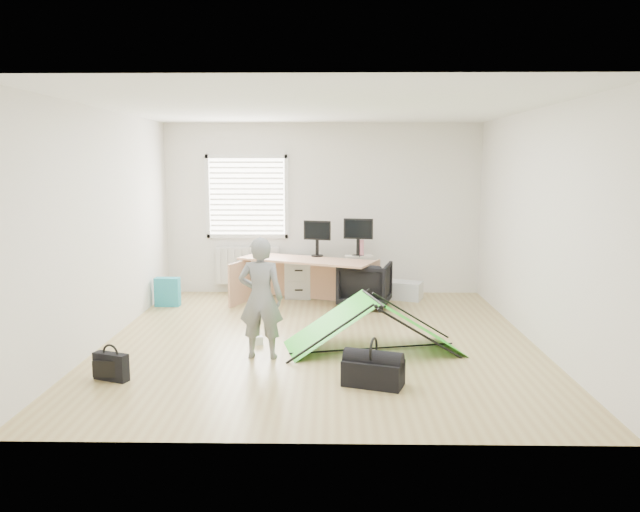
{
  "coord_description": "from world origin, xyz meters",
  "views": [
    {
      "loc": [
        0.14,
        -7.16,
        2.09
      ],
      "look_at": [
        0.0,
        0.4,
        0.95
      ],
      "focal_mm": 35.0,
      "sensor_mm": 36.0,
      "label": 1
    }
  ],
  "objects_px": {
    "monitor_right": "(358,243)",
    "duffel_bag": "(373,373)",
    "person": "(261,298)",
    "storage_crate": "(406,290)",
    "desk": "(306,282)",
    "office_chair": "(365,284)",
    "laptop_bag": "(111,367)",
    "monitor_left": "(317,243)",
    "filing_cabinet": "(300,277)",
    "thermos": "(361,248)",
    "kite": "(373,324)"
  },
  "relations": [
    {
      "from": "filing_cabinet",
      "to": "person",
      "type": "height_order",
      "value": "person"
    },
    {
      "from": "monitor_left",
      "to": "laptop_bag",
      "type": "height_order",
      "value": "monitor_left"
    },
    {
      "from": "laptop_bag",
      "to": "monitor_left",
      "type": "bearing_deg",
      "value": 83.18
    },
    {
      "from": "filing_cabinet",
      "to": "duffel_bag",
      "type": "xyz_separation_m",
      "value": [
        0.89,
        -3.94,
        -0.19
      ]
    },
    {
      "from": "thermos",
      "to": "monitor_left",
      "type": "bearing_deg",
      "value": -179.15
    },
    {
      "from": "desk",
      "to": "monitor_left",
      "type": "distance_m",
      "value": 0.62
    },
    {
      "from": "monitor_right",
      "to": "thermos",
      "type": "distance_m",
      "value": 0.1
    },
    {
      "from": "office_chair",
      "to": "duffel_bag",
      "type": "distance_m",
      "value": 3.26
    },
    {
      "from": "monitor_right",
      "to": "laptop_bag",
      "type": "xyz_separation_m",
      "value": [
        -2.53,
        -3.56,
        -0.76
      ]
    },
    {
      "from": "monitor_right",
      "to": "laptop_bag",
      "type": "bearing_deg",
      "value": -114.6
    },
    {
      "from": "duffel_bag",
      "to": "storage_crate",
      "type": "bearing_deg",
      "value": 97.62
    },
    {
      "from": "desk",
      "to": "monitor_right",
      "type": "height_order",
      "value": "monitor_right"
    },
    {
      "from": "monitor_left",
      "to": "office_chair",
      "type": "xyz_separation_m",
      "value": [
        0.7,
        -0.41,
        -0.55
      ]
    },
    {
      "from": "person",
      "to": "duffel_bag",
      "type": "bearing_deg",
      "value": 148.39
    },
    {
      "from": "desk",
      "to": "kite",
      "type": "bearing_deg",
      "value": -46.13
    },
    {
      "from": "monitor_left",
      "to": "duffel_bag",
      "type": "bearing_deg",
      "value": -63.63
    },
    {
      "from": "office_chair",
      "to": "duffel_bag",
      "type": "xyz_separation_m",
      "value": [
        -0.09,
        -3.25,
        -0.21
      ]
    },
    {
      "from": "monitor_right",
      "to": "person",
      "type": "relative_size",
      "value": 0.34
    },
    {
      "from": "laptop_bag",
      "to": "duffel_bag",
      "type": "relative_size",
      "value": 0.64
    },
    {
      "from": "filing_cabinet",
      "to": "laptop_bag",
      "type": "distance_m",
      "value": 4.18
    },
    {
      "from": "monitor_right",
      "to": "kite",
      "type": "height_order",
      "value": "monitor_right"
    },
    {
      "from": "thermos",
      "to": "duffel_bag",
      "type": "height_order",
      "value": "thermos"
    },
    {
      "from": "person",
      "to": "storage_crate",
      "type": "height_order",
      "value": "person"
    },
    {
      "from": "laptop_bag",
      "to": "monitor_right",
      "type": "bearing_deg",
      "value": 76.02
    },
    {
      "from": "desk",
      "to": "filing_cabinet",
      "type": "bearing_deg",
      "value": 126.27
    },
    {
      "from": "filing_cabinet",
      "to": "monitor_right",
      "type": "distance_m",
      "value": 1.1
    },
    {
      "from": "monitor_right",
      "to": "duffel_bag",
      "type": "relative_size",
      "value": 0.79
    },
    {
      "from": "person",
      "to": "laptop_bag",
      "type": "xyz_separation_m",
      "value": [
        -1.38,
        -0.73,
        -0.52
      ]
    },
    {
      "from": "desk",
      "to": "filing_cabinet",
      "type": "relative_size",
      "value": 3.2
    },
    {
      "from": "thermos",
      "to": "person",
      "type": "height_order",
      "value": "person"
    },
    {
      "from": "monitor_left",
      "to": "person",
      "type": "relative_size",
      "value": 0.32
    },
    {
      "from": "filing_cabinet",
      "to": "person",
      "type": "bearing_deg",
      "value": -90.3
    },
    {
      "from": "thermos",
      "to": "storage_crate",
      "type": "bearing_deg",
      "value": 7.05
    },
    {
      "from": "desk",
      "to": "storage_crate",
      "type": "distance_m",
      "value": 1.57
    },
    {
      "from": "thermos",
      "to": "person",
      "type": "bearing_deg",
      "value": -113.02
    },
    {
      "from": "laptop_bag",
      "to": "person",
      "type": "bearing_deg",
      "value": 49.39
    },
    {
      "from": "desk",
      "to": "monitor_left",
      "type": "height_order",
      "value": "monitor_left"
    },
    {
      "from": "office_chair",
      "to": "storage_crate",
      "type": "xyz_separation_m",
      "value": [
        0.65,
        0.51,
        -0.19
      ]
    },
    {
      "from": "office_chair",
      "to": "person",
      "type": "bearing_deg",
      "value": 76.35
    },
    {
      "from": "monitor_right",
      "to": "laptop_bag",
      "type": "relative_size",
      "value": 1.23
    },
    {
      "from": "storage_crate",
      "to": "duffel_bag",
      "type": "relative_size",
      "value": 0.87
    },
    {
      "from": "monitor_right",
      "to": "storage_crate",
      "type": "distance_m",
      "value": 1.06
    },
    {
      "from": "thermos",
      "to": "filing_cabinet",
      "type": "bearing_deg",
      "value": 164.58
    },
    {
      "from": "thermos",
      "to": "laptop_bag",
      "type": "relative_size",
      "value": 0.7
    },
    {
      "from": "office_chair",
      "to": "laptop_bag",
      "type": "relative_size",
      "value": 2.03
    },
    {
      "from": "monitor_right",
      "to": "storage_crate",
      "type": "height_order",
      "value": "monitor_right"
    },
    {
      "from": "monitor_left",
      "to": "storage_crate",
      "type": "distance_m",
      "value": 1.55
    },
    {
      "from": "kite",
      "to": "storage_crate",
      "type": "height_order",
      "value": "kite"
    },
    {
      "from": "kite",
      "to": "laptop_bag",
      "type": "height_order",
      "value": "kite"
    },
    {
      "from": "monitor_left",
      "to": "duffel_bag",
      "type": "xyz_separation_m",
      "value": [
        0.61,
        -3.67,
        -0.76
      ]
    }
  ]
}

